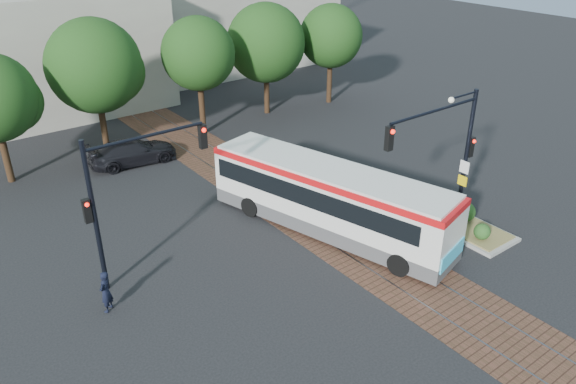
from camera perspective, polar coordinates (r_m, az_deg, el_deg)
name	(u,v)px	position (r m, az deg, el deg)	size (l,w,h in m)	color
ground	(363,251)	(23.81, 7.65, -5.92)	(120.00, 120.00, 0.00)	black
trackbed	(304,213)	(26.34, 1.59, -2.18)	(3.60, 40.00, 0.02)	brown
tree_row	(191,56)	(35.01, -9.87, 13.44)	(26.40, 5.60, 7.67)	#382314
warehouses	(91,42)	(45.71, -19.36, 14.18)	(40.00, 13.00, 8.00)	#ADA899
city_bus	(329,196)	(24.26, 4.14, -0.43)	(5.24, 11.58, 3.04)	#464649
traffic_island	(455,218)	(26.42, 16.58, -2.51)	(2.20, 5.20, 1.13)	gray
signal_pole_main	(451,143)	(24.14, 16.21, 4.80)	(5.49, 0.46, 6.00)	black
signal_pole_left	(122,189)	(20.89, -16.47, 0.34)	(4.99, 0.34, 6.00)	black
officer	(106,292)	(20.97, -18.04, -9.60)	(0.59, 0.39, 1.62)	black
parked_car	(133,152)	(32.39, -15.50, 3.97)	(1.95, 4.81, 1.40)	black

